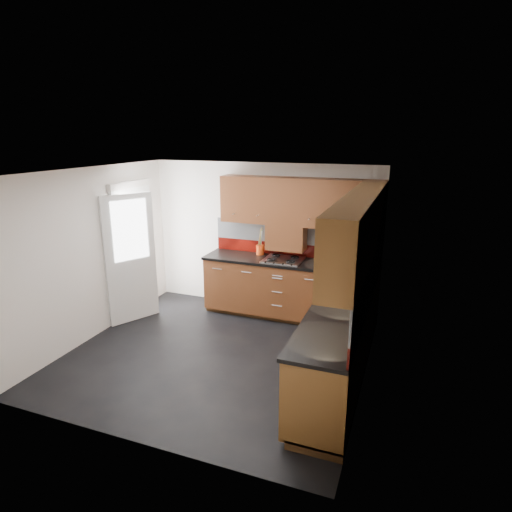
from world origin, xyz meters
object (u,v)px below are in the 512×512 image
at_px(gas_hob, 283,260).
at_px(food_processor, 360,267).
at_px(utensil_pot, 260,249).
at_px(toaster, 371,260).

bearing_deg(gas_hob, food_processor, -17.87).
xyz_separation_m(gas_hob, utensil_pot, (-0.45, 0.21, 0.08)).
bearing_deg(food_processor, toaster, 80.64).
relative_size(utensil_pot, food_processor, 1.39).
bearing_deg(toaster, utensil_pot, 179.06).
height_order(utensil_pot, toaster, utensil_pot).
height_order(toaster, food_processor, food_processor).
xyz_separation_m(utensil_pot, toaster, (1.75, -0.03, 0.00)).
distance_m(utensil_pot, food_processor, 1.76).
bearing_deg(utensil_pot, toaster, -0.94).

